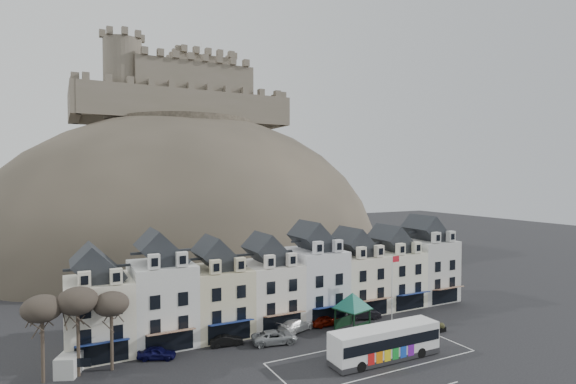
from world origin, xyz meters
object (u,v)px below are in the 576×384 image
object	(u,v)px
car_white	(296,325)
car_navy	(157,353)
flagpole	(393,284)
car_silver	(275,337)
bus_shelter	(352,301)
white_van	(73,361)
bus	(385,341)
car_charcoal	(363,313)
car_maroon	(325,320)
red_buoy	(417,325)
car_black	(226,340)

from	to	relation	value
car_white	car_navy	bearing A→B (deg)	72.31
flagpole	car_silver	world-z (taller)	flagpole
bus_shelter	flagpole	bearing A→B (deg)	-14.96
white_van	car_navy	world-z (taller)	white_van
white_van	car_white	distance (m)	25.02
bus	car_charcoal	bearing A→B (deg)	63.84
white_van	car_charcoal	bearing A→B (deg)	22.83
flagpole	car_charcoal	world-z (taller)	flagpole
car_maroon	car_charcoal	world-z (taller)	car_charcoal
red_buoy	car_black	bearing A→B (deg)	162.18
bus_shelter	car_navy	bearing A→B (deg)	160.78
car_maroon	car_navy	bearing A→B (deg)	91.76
red_buoy	car_black	xyz separation A→B (m)	(-21.91, 7.04, -0.51)
car_black	white_van	bearing A→B (deg)	95.43
car_silver	car_maroon	world-z (taller)	car_silver
flagpole	car_maroon	world-z (taller)	flagpole
bus	red_buoy	size ratio (longest dim) A/B	5.73
flagpole	car_silver	distance (m)	17.49
car_silver	car_maroon	xyz separation A→B (m)	(8.39, 2.50, -0.03)
car_navy	car_silver	size ratio (longest dim) A/B	0.75
bus	flagpole	size ratio (longest dim) A/B	1.39
bus	car_white	size ratio (longest dim) A/B	2.35
car_silver	car_charcoal	size ratio (longest dim) A/B	1.09
car_maroon	white_van	bearing A→B (deg)	89.50
white_van	flagpole	bearing A→B (deg)	18.47
bus	car_navy	bearing A→B (deg)	153.10
bus	red_buoy	xyz separation A→B (m)	(8.40, 4.19, -0.83)
red_buoy	car_maroon	size ratio (longest dim) A/B	0.53
car_navy	car_white	size ratio (longest dim) A/B	0.74
car_navy	car_white	world-z (taller)	car_white
bus	car_maroon	distance (m)	11.94
flagpole	car_black	size ratio (longest dim) A/B	2.41
car_charcoal	car_white	bearing A→B (deg)	106.17
bus_shelter	car_charcoal	world-z (taller)	bus_shelter
bus	flagpole	bearing A→B (deg)	46.78
bus_shelter	car_white	size ratio (longest dim) A/B	1.34
flagpole	white_van	bearing A→B (deg)	175.63
bus_shelter	car_navy	xyz separation A→B (m)	(-23.53, 1.98, -2.97)
car_charcoal	white_van	bearing A→B (deg)	106.17
bus	car_white	distance (m)	12.65
flagpole	car_black	bearing A→B (deg)	174.21
bus_shelter	car_maroon	bearing A→B (deg)	113.61
white_van	car_white	world-z (taller)	white_van
bus	flagpole	world-z (taller)	flagpole
red_buoy	car_white	size ratio (longest dim) A/B	0.41
bus	car_black	bearing A→B (deg)	140.81
flagpole	bus	bearing A→B (deg)	-133.77
car_maroon	flagpole	bearing A→B (deg)	-109.19
car_silver	car_white	xyz separation A→B (m)	(4.12, 2.50, 0.04)
red_buoy	car_silver	size ratio (longest dim) A/B	0.42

